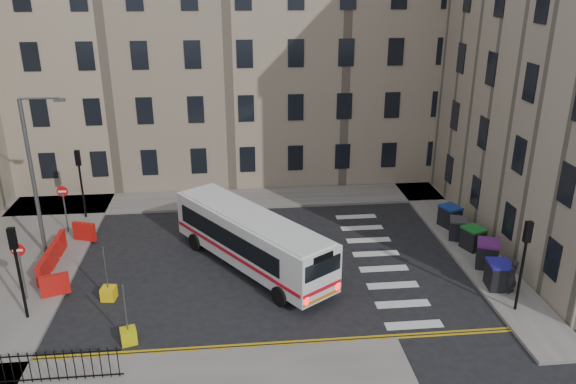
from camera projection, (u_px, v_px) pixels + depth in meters
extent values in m
plane|color=black|center=(300.00, 261.00, 28.38)|extent=(120.00, 120.00, 0.00)
cube|color=slate|center=(191.00, 201.00, 35.76)|extent=(36.00, 3.20, 0.15)
cube|color=slate|center=(444.00, 220.00, 32.92)|extent=(2.40, 26.00, 0.15)
cube|color=slate|center=(19.00, 264.00, 27.95)|extent=(6.00, 22.00, 0.15)
cube|color=tan|center=(175.00, 60.00, 39.20)|extent=(38.00, 10.50, 16.00)
cylinder|color=black|center=(520.00, 276.00, 23.46)|extent=(0.12, 0.12, 3.20)
cube|color=black|center=(528.00, 232.00, 22.72)|extent=(0.28, 0.22, 0.90)
cylinder|color=black|center=(82.00, 192.00, 32.63)|extent=(0.12, 0.12, 3.20)
cube|color=black|center=(78.00, 158.00, 31.89)|extent=(0.28, 0.22, 0.90)
cylinder|color=black|center=(21.00, 284.00, 22.89)|extent=(0.12, 0.12, 3.20)
cube|color=black|center=(12.00, 238.00, 22.15)|extent=(0.28, 0.22, 0.90)
cylinder|color=#595B5E|center=(33.00, 180.00, 27.50)|extent=(0.20, 0.20, 8.00)
cube|color=#595B5E|center=(19.00, 97.00, 26.03)|extent=(0.50, 0.22, 0.14)
cylinder|color=#595B5E|center=(65.00, 212.00, 30.87)|extent=(0.08, 0.08, 2.40)
cube|color=red|center=(61.00, 186.00, 30.33)|extent=(0.60, 0.04, 0.60)
cylinder|color=#595B5E|center=(23.00, 275.00, 24.38)|extent=(0.08, 0.08, 2.40)
cube|color=red|center=(17.00, 244.00, 23.84)|extent=(0.60, 0.04, 0.60)
cube|color=red|center=(43.00, 272.00, 26.05)|extent=(0.25, 1.25, 1.00)
cube|color=red|center=(52.00, 257.00, 27.45)|extent=(0.25, 1.25, 1.00)
cube|color=red|center=(60.00, 243.00, 28.84)|extent=(0.25, 1.25, 1.00)
cube|color=red|center=(84.00, 231.00, 30.13)|extent=(1.26, 0.66, 1.00)
cube|color=red|center=(55.00, 285.00, 24.93)|extent=(1.26, 0.66, 1.00)
cube|color=black|center=(5.00, 357.00, 19.24)|extent=(7.80, 0.04, 0.04)
cube|color=black|center=(10.00, 381.00, 19.61)|extent=(7.80, 0.04, 0.04)
cube|color=silver|center=(251.00, 238.00, 27.23)|extent=(7.58, 9.61, 2.29)
cube|color=black|center=(226.00, 238.00, 26.80)|extent=(4.60, 6.69, 0.92)
cube|color=black|center=(264.00, 225.00, 28.19)|extent=(4.60, 6.69, 0.92)
cube|color=black|center=(196.00, 203.00, 30.74)|extent=(1.70, 1.19, 1.01)
cube|color=black|center=(323.00, 268.00, 23.47)|extent=(1.70, 1.19, 0.73)
cube|color=red|center=(232.00, 255.00, 26.73)|extent=(5.62, 8.19, 0.16)
cube|color=red|center=(270.00, 241.00, 28.13)|extent=(5.62, 8.19, 0.16)
cube|color=#FF0C0C|center=(307.00, 301.00, 23.36)|extent=(0.19, 0.16, 0.37)
cube|color=#FF0C0C|center=(338.00, 287.00, 24.46)|extent=(0.19, 0.16, 0.37)
cylinder|color=black|center=(195.00, 242.00, 29.37)|extent=(0.73, 0.90, 0.92)
cylinder|color=black|center=(231.00, 230.00, 30.75)|extent=(0.73, 0.90, 0.92)
cylinder|color=black|center=(280.00, 296.00, 24.41)|extent=(0.73, 0.90, 0.92)
cylinder|color=black|center=(318.00, 279.00, 25.79)|extent=(0.73, 0.90, 0.92)
cube|color=black|center=(498.00, 276.00, 25.52)|extent=(1.08, 1.21, 1.15)
cube|color=navy|center=(500.00, 264.00, 25.29)|extent=(1.13, 1.26, 0.12)
cube|color=black|center=(487.00, 255.00, 27.39)|extent=(1.37, 1.44, 1.19)
cube|color=#5A1B66|center=(489.00, 243.00, 27.15)|extent=(1.44, 1.51, 0.12)
cube|color=black|center=(473.00, 239.00, 29.18)|extent=(1.19, 1.27, 1.07)
cube|color=#176924|center=(474.00, 229.00, 28.97)|extent=(1.25, 1.33, 0.11)
cube|color=black|center=(458.00, 229.00, 30.32)|extent=(1.16, 1.23, 1.04)
cube|color=#353537|center=(459.00, 220.00, 30.11)|extent=(1.21, 1.29, 0.11)
cube|color=black|center=(450.00, 217.00, 31.81)|extent=(1.22, 1.30, 1.09)
cube|color=navy|center=(451.00, 207.00, 31.59)|extent=(1.28, 1.36, 0.11)
imported|color=black|center=(512.00, 277.00, 24.99)|extent=(0.71, 0.64, 1.62)
cube|color=yellow|center=(109.00, 293.00, 24.94)|extent=(0.68, 0.68, 0.60)
cube|color=#CAC20B|center=(129.00, 336.00, 21.99)|extent=(0.74, 0.74, 0.60)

